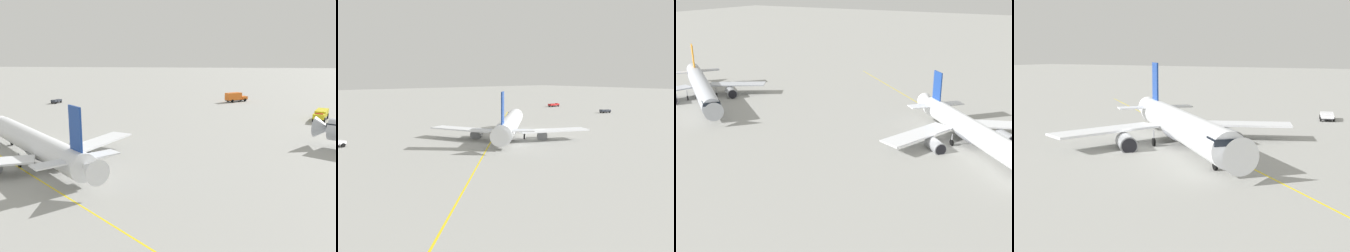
{
  "view_description": "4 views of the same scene",
  "coord_description": "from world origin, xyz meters",
  "views": [
    {
      "loc": [
        20.94,
        -59.56,
        17.77
      ],
      "look_at": [
        15.09,
        7.06,
        3.8
      ],
      "focal_mm": 39.71,
      "sensor_mm": 36.0,
      "label": 1
    },
    {
      "loc": [
        62.12,
        -61.07,
        13.83
      ],
      "look_at": [
        -6.82,
        -3.6,
        2.37
      ],
      "focal_mm": 43.69,
      "sensor_mm": 36.0,
      "label": 2
    },
    {
      "loc": [
        -18.4,
        66.86,
        28.55
      ],
      "look_at": [
        15.09,
        7.06,
        3.86
      ],
      "focal_mm": 44.01,
      "sensor_mm": 36.0,
      "label": 3
    },
    {
      "loc": [
        -34.08,
        49.48,
        12.44
      ],
      "look_at": [
        -4.39,
        -5.68,
        2.49
      ],
      "focal_mm": 50.54,
      "sensor_mm": 36.0,
      "label": 4
    }
  ],
  "objects": [
    {
      "name": "ops_pickup_truck",
      "position": [
        -57.95,
        65.42,
        0.81
      ],
      "size": [
        2.37,
        5.44,
        1.41
      ],
      "rotation": [
        0.0,
        0.0,
        1.62
      ],
      "color": "#232326",
      "rests_on": "ground_plane"
    },
    {
      "name": "airliner_main",
      "position": [
        -4.9,
        -4.26,
        2.65
      ],
      "size": [
        30.28,
        30.45,
        10.96
      ],
      "rotation": [
        0.0,
        0.0,
        2.35
      ],
      "color": "white",
      "rests_on": "ground_plane"
    },
    {
      "name": "ground_plane",
      "position": [
        0.0,
        0.0,
        0.0
      ],
      "size": [
        600.0,
        600.0,
        0.0
      ],
      "primitive_type": "plane",
      "color": "#9E9E99"
    },
    {
      "name": "taxiway_centreline",
      "position": [
        -5.82,
        -8.24,
        0.0
      ],
      "size": [
        93.26,
        87.0,
        0.01
      ],
      "rotation": [
        0.0,
        0.0,
        2.39
      ],
      "color": "yellow",
      "rests_on": "ground_plane"
    },
    {
      "name": "baggage_truck_truck",
      "position": [
        -26.79,
        59.18,
        0.71
      ],
      "size": [
        2.72,
        4.21,
        1.22
      ],
      "rotation": [
        0.0,
        0.0,
        4.46
      ],
      "color": "#232326",
      "rests_on": "ground_plane"
    }
  ]
}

